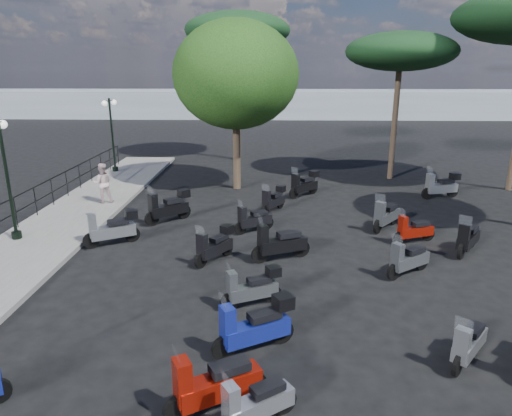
{
  "coord_description": "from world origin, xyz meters",
  "views": [
    {
      "loc": [
        0.95,
        -9.85,
        5.44
      ],
      "look_at": [
        0.52,
        3.98,
        1.2
      ],
      "focal_mm": 32.0,
      "sensor_mm": 36.0,
      "label": 1
    }
  ],
  "objects_px": {
    "broadleaf_tree": "(236,75)",
    "pine_2": "(237,31)",
    "scooter_6": "(214,385)",
    "scooter_12": "(255,327)",
    "scooter_18": "(468,344)",
    "scooter_20": "(386,216)",
    "pine_0": "(401,52)",
    "scooter_19": "(408,260)",
    "scooter_3": "(112,229)",
    "pedestrian_far": "(103,183)",
    "scooter_25": "(468,239)",
    "scooter_13": "(252,288)",
    "scooter_15": "(253,220)",
    "scooter_4": "(168,207)",
    "lamp_post_1": "(6,172)",
    "scooter_26": "(414,230)",
    "scooter_27": "(441,186)",
    "lamp_post_2": "(112,130)",
    "scooter_14": "(280,244)",
    "scooter_8": "(215,246)",
    "scooter_21": "(304,185)",
    "scooter_7": "(255,404)",
    "scooter_9": "(273,200)"
  },
  "relations": [
    {
      "from": "broadleaf_tree",
      "to": "pine_2",
      "type": "distance_m",
      "value": 7.48
    },
    {
      "from": "scooter_6",
      "to": "scooter_12",
      "type": "height_order",
      "value": "scooter_6"
    },
    {
      "from": "scooter_18",
      "to": "pine_2",
      "type": "height_order",
      "value": "pine_2"
    },
    {
      "from": "scooter_12",
      "to": "scooter_20",
      "type": "xyz_separation_m",
      "value": [
        4.36,
        7.43,
        -0.05
      ]
    },
    {
      "from": "scooter_20",
      "to": "pine_0",
      "type": "bearing_deg",
      "value": -66.4
    },
    {
      "from": "scooter_12",
      "to": "scooter_19",
      "type": "distance_m",
      "value": 5.46
    },
    {
      "from": "scooter_3",
      "to": "pine_0",
      "type": "distance_m",
      "value": 15.86
    },
    {
      "from": "pedestrian_far",
      "to": "scooter_18",
      "type": "distance_m",
      "value": 14.76
    },
    {
      "from": "scooter_25",
      "to": "pine_2",
      "type": "height_order",
      "value": "pine_2"
    },
    {
      "from": "scooter_13",
      "to": "scooter_19",
      "type": "distance_m",
      "value": 4.57
    },
    {
      "from": "pedestrian_far",
      "to": "scooter_15",
      "type": "bearing_deg",
      "value": 132.45
    },
    {
      "from": "scooter_4",
      "to": "scooter_25",
      "type": "xyz_separation_m",
      "value": [
        9.77,
        -2.7,
        -0.09
      ]
    },
    {
      "from": "lamp_post_1",
      "to": "pine_2",
      "type": "bearing_deg",
      "value": 50.44
    },
    {
      "from": "lamp_post_1",
      "to": "scooter_15",
      "type": "relative_size",
      "value": 2.86
    },
    {
      "from": "scooter_3",
      "to": "scooter_26",
      "type": "relative_size",
      "value": 1.11
    },
    {
      "from": "scooter_18",
      "to": "scooter_20",
      "type": "distance_m",
      "value": 7.7
    },
    {
      "from": "scooter_12",
      "to": "pine_2",
      "type": "bearing_deg",
      "value": -23.76
    },
    {
      "from": "scooter_25",
      "to": "scooter_27",
      "type": "xyz_separation_m",
      "value": [
        1.41,
        6.26,
        0.07
      ]
    },
    {
      "from": "scooter_6",
      "to": "scooter_12",
      "type": "relative_size",
      "value": 1.0
    },
    {
      "from": "lamp_post_2",
      "to": "pine_0",
      "type": "bearing_deg",
      "value": 11.16
    },
    {
      "from": "scooter_3",
      "to": "scooter_14",
      "type": "height_order",
      "value": "scooter_14"
    },
    {
      "from": "scooter_12",
      "to": "broadleaf_tree",
      "type": "xyz_separation_m",
      "value": [
        -1.28,
        12.99,
        4.62
      ]
    },
    {
      "from": "scooter_15",
      "to": "scooter_27",
      "type": "relative_size",
      "value": 0.77
    },
    {
      "from": "scooter_12",
      "to": "pine_0",
      "type": "height_order",
      "value": "pine_0"
    },
    {
      "from": "scooter_8",
      "to": "scooter_26",
      "type": "bearing_deg",
      "value": -129.66
    },
    {
      "from": "lamp_post_2",
      "to": "scooter_8",
      "type": "height_order",
      "value": "lamp_post_2"
    },
    {
      "from": "scooter_25",
      "to": "scooter_26",
      "type": "bearing_deg",
      "value": 5.93
    },
    {
      "from": "scooter_21",
      "to": "scooter_12",
      "type": "bearing_deg",
      "value": 127.8
    },
    {
      "from": "scooter_21",
      "to": "scooter_27",
      "type": "relative_size",
      "value": 0.79
    },
    {
      "from": "pine_0",
      "to": "scooter_12",
      "type": "bearing_deg",
      "value": -112.95
    },
    {
      "from": "scooter_19",
      "to": "lamp_post_2",
      "type": "bearing_deg",
      "value": 9.23
    },
    {
      "from": "scooter_7",
      "to": "broadleaf_tree",
      "type": "bearing_deg",
      "value": -28.82
    },
    {
      "from": "scooter_13",
      "to": "scooter_14",
      "type": "relative_size",
      "value": 0.83
    },
    {
      "from": "scooter_20",
      "to": "broadleaf_tree",
      "type": "xyz_separation_m",
      "value": [
        -5.64,
        5.56,
        4.67
      ]
    },
    {
      "from": "scooter_19",
      "to": "scooter_25",
      "type": "bearing_deg",
      "value": -89.77
    },
    {
      "from": "lamp_post_2",
      "to": "scooter_13",
      "type": "distance_m",
      "value": 16.3
    },
    {
      "from": "scooter_7",
      "to": "scooter_21",
      "type": "height_order",
      "value": "scooter_21"
    },
    {
      "from": "scooter_3",
      "to": "scooter_18",
      "type": "xyz_separation_m",
      "value": [
        8.84,
        -5.89,
        -0.13
      ]
    },
    {
      "from": "scooter_13",
      "to": "scooter_3",
      "type": "bearing_deg",
      "value": 26.23
    },
    {
      "from": "scooter_25",
      "to": "lamp_post_2",
      "type": "bearing_deg",
      "value": 0.83
    },
    {
      "from": "pine_0",
      "to": "scooter_15",
      "type": "bearing_deg",
      "value": -129.21
    },
    {
      "from": "lamp_post_1",
      "to": "pine_2",
      "type": "xyz_separation_m",
      "value": [
        6.27,
        14.36,
        5.15
      ]
    },
    {
      "from": "lamp_post_2",
      "to": "scooter_3",
      "type": "height_order",
      "value": "lamp_post_2"
    },
    {
      "from": "broadleaf_tree",
      "to": "scooter_12",
      "type": "bearing_deg",
      "value": -84.39
    },
    {
      "from": "scooter_13",
      "to": "pine_2",
      "type": "height_order",
      "value": "pine_2"
    },
    {
      "from": "scooter_25",
      "to": "scooter_7",
      "type": "bearing_deg",
      "value": 86.78
    },
    {
      "from": "scooter_9",
      "to": "scooter_18",
      "type": "relative_size",
      "value": 1.14
    },
    {
      "from": "pedestrian_far",
      "to": "scooter_26",
      "type": "distance_m",
      "value": 12.14
    },
    {
      "from": "scooter_3",
      "to": "scooter_18",
      "type": "distance_m",
      "value": 10.63
    },
    {
      "from": "scooter_6",
      "to": "scooter_25",
      "type": "relative_size",
      "value": 1.16
    }
  ]
}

